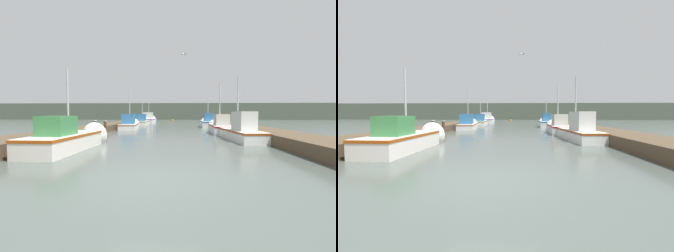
% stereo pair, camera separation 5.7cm
% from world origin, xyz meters
% --- Properties ---
extents(ground_plane, '(200.00, 200.00, 0.00)m').
position_xyz_m(ground_plane, '(0.00, 0.00, 0.00)').
color(ground_plane, '#47514C').
extents(dock_left, '(2.27, 40.00, 0.52)m').
position_xyz_m(dock_left, '(-6.10, 16.00, 0.26)').
color(dock_left, '#4C3D2B').
rests_on(dock_left, ground_plane).
extents(dock_right, '(2.27, 40.00, 0.52)m').
position_xyz_m(dock_right, '(6.10, 16.00, 0.26)').
color(dock_right, '#4C3D2B').
rests_on(dock_right, ground_plane).
extents(distant_shore_ridge, '(120.00, 16.00, 4.04)m').
position_xyz_m(distant_shore_ridge, '(0.00, 57.64, 2.02)').
color(distant_shore_ridge, '#4C5647').
rests_on(distant_shore_ridge, ground_plane).
extents(fishing_boat_0, '(1.57, 5.23, 3.70)m').
position_xyz_m(fishing_boat_0, '(-3.94, 4.45, 0.46)').
color(fishing_boat_0, silver).
rests_on(fishing_boat_0, ground_plane).
extents(fishing_boat_1, '(1.70, 6.26, 3.98)m').
position_xyz_m(fishing_boat_1, '(4.14, 8.71, 0.47)').
color(fishing_boat_1, silver).
rests_on(fishing_boat_1, ground_plane).
extents(fishing_boat_2, '(1.65, 5.98, 4.22)m').
position_xyz_m(fishing_boat_2, '(3.93, 13.17, 0.47)').
color(fishing_boat_2, silver).
rests_on(fishing_boat_2, ground_plane).
extents(fishing_boat_3, '(2.01, 6.01, 4.87)m').
position_xyz_m(fishing_boat_3, '(-4.16, 17.37, 0.45)').
color(fishing_boat_3, silver).
rests_on(fishing_boat_3, ground_plane).
extents(fishing_boat_4, '(1.69, 5.31, 3.51)m').
position_xyz_m(fishing_boat_4, '(3.98, 20.47, 0.48)').
color(fishing_boat_4, silver).
rests_on(fishing_boat_4, ground_plane).
extents(fishing_boat_5, '(1.58, 6.25, 3.67)m').
position_xyz_m(fishing_boat_5, '(-4.10, 25.01, 0.46)').
color(fishing_boat_5, silver).
rests_on(fishing_boat_5, ground_plane).
extents(fishing_boat_6, '(1.81, 6.05, 3.85)m').
position_xyz_m(fishing_boat_6, '(-3.91, 30.50, 0.52)').
color(fishing_boat_6, silver).
rests_on(fishing_boat_6, ground_plane).
extents(mooring_piling_0, '(0.29, 0.29, 1.25)m').
position_xyz_m(mooring_piling_0, '(-4.90, 28.79, 0.63)').
color(mooring_piling_0, '#473523').
rests_on(mooring_piling_0, ground_plane).
extents(mooring_piling_1, '(0.26, 0.26, 0.96)m').
position_xyz_m(mooring_piling_1, '(-4.90, 11.87, 0.48)').
color(mooring_piling_1, '#473523').
rests_on(mooring_piling_1, ground_plane).
extents(mooring_piling_2, '(0.25, 0.25, 1.04)m').
position_xyz_m(mooring_piling_2, '(-4.92, 9.82, 0.52)').
color(mooring_piling_2, '#473523').
rests_on(mooring_piling_2, ground_plane).
extents(mooring_piling_3, '(0.26, 0.26, 0.97)m').
position_xyz_m(mooring_piling_3, '(5.01, 12.94, 0.49)').
color(mooring_piling_3, '#473523').
rests_on(mooring_piling_3, ground_plane).
extents(channel_buoy, '(0.47, 0.47, 0.97)m').
position_xyz_m(channel_buoy, '(-0.46, 38.99, 0.14)').
color(channel_buoy, '#BF6513').
rests_on(channel_buoy, ground_plane).
extents(seagull_lead, '(0.49, 0.46, 0.12)m').
position_xyz_m(seagull_lead, '(1.04, 11.94, 5.87)').
color(seagull_lead, white).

